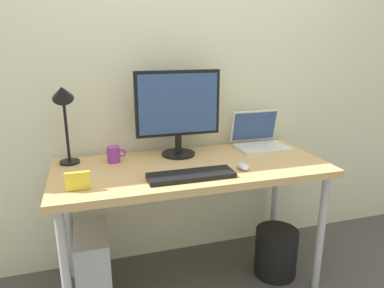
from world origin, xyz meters
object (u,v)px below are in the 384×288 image
at_px(monitor, 178,109).
at_px(laptop, 259,138).
at_px(coffee_mug, 114,154).
at_px(desk_lamp, 64,106).
at_px(photo_frame, 78,181).
at_px(wastebasket, 276,252).
at_px(computer_tower, 93,266).
at_px(keyboard, 191,175).
at_px(desk, 192,176).
at_px(mouse, 243,166).

xyz_separation_m(monitor, laptop, (0.54, 0.02, -0.23)).
bearing_deg(coffee_mug, desk_lamp, 175.01).
relative_size(monitor, photo_frame, 4.58).
distance_m(coffee_mug, wastebasket, 1.17).
distance_m(monitor, computer_tower, 1.01).
xyz_separation_m(laptop, keyboard, (-0.57, -0.39, -0.05)).
xyz_separation_m(desk, monitor, (-0.03, 0.19, 0.35)).
bearing_deg(desk_lamp, mouse, -20.84).
distance_m(keyboard, mouse, 0.30).
distance_m(coffee_mug, photo_frame, 0.41).
relative_size(laptop, photo_frame, 2.91).
relative_size(keyboard, computer_tower, 1.05).
xyz_separation_m(monitor, coffee_mug, (-0.38, -0.02, -0.24)).
relative_size(laptop, mouse, 3.56).
xyz_separation_m(desk_lamp, coffee_mug, (0.24, -0.02, -0.29)).
distance_m(laptop, desk_lamp, 1.20).
relative_size(photo_frame, wastebasket, 0.37).
height_order(keyboard, photo_frame, photo_frame).
distance_m(desk_lamp, keyboard, 0.77).
bearing_deg(keyboard, monitor, 85.16).
bearing_deg(wastebasket, keyboard, -169.85).
xyz_separation_m(keyboard, photo_frame, (-0.54, -0.01, 0.04)).
xyz_separation_m(laptop, computer_tower, (-1.08, -0.19, -0.60)).
bearing_deg(mouse, desk, 148.25).
bearing_deg(photo_frame, desk_lamp, 97.60).
xyz_separation_m(desk, coffee_mug, (-0.41, 0.17, 0.11)).
bearing_deg(laptop, mouse, -127.41).
distance_m(desk_lamp, mouse, 1.01).
xyz_separation_m(monitor, keyboard, (-0.03, -0.37, -0.27)).
bearing_deg(desk_lamp, monitor, -0.08).
xyz_separation_m(laptop, mouse, (-0.27, -0.36, -0.04)).
bearing_deg(wastebasket, coffee_mug, 165.14).
relative_size(monitor, keyboard, 1.14).
bearing_deg(photo_frame, wastebasket, 5.71).
relative_size(laptop, desk_lamp, 0.69).
xyz_separation_m(keyboard, coffee_mug, (-0.35, 0.35, 0.03)).
height_order(monitor, wastebasket, monitor).
relative_size(photo_frame, computer_tower, 0.26).
distance_m(desk_lamp, coffee_mug, 0.38).
distance_m(monitor, desk_lamp, 0.63).
bearing_deg(desk_lamp, computer_tower, -65.61).
bearing_deg(monitor, desk, -81.66).
xyz_separation_m(mouse, computer_tower, (-0.81, 0.16, -0.56)).
bearing_deg(laptop, wastebasket, -87.61).
bearing_deg(keyboard, photo_frame, -179.14).
relative_size(desk_lamp, coffee_mug, 4.37).
bearing_deg(laptop, desk_lamp, -179.25).
bearing_deg(computer_tower, desk_lamp, 114.39).
relative_size(desk_lamp, computer_tower, 1.11).
bearing_deg(coffee_mug, laptop, 2.26).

